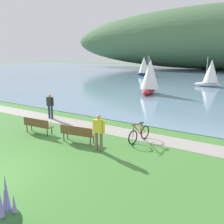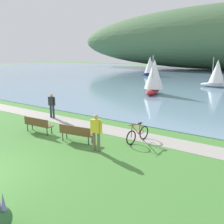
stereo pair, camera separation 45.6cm
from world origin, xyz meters
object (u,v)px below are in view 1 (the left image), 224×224
object	(u,v)px
person_at_shoreline	(50,104)
person_on_the_grass	(99,130)
park_bench_near_camera	(77,133)
bicycle_leaning_near_bench	(139,134)
sailboat_toward_hillside	(150,76)
sailboat_far_off	(144,66)
sailboat_mid_bay	(211,73)
park_bench_further_along	(38,124)

from	to	relation	value
person_at_shoreline	person_on_the_grass	bearing A→B (deg)	-25.45
park_bench_near_camera	person_at_shoreline	size ratio (longest dim) A/B	1.08
bicycle_leaning_near_bench	sailboat_toward_hillside	world-z (taller)	sailboat_toward_hillside
bicycle_leaning_near_bench	sailboat_far_off	xyz separation A→B (m)	(-16.35, 34.96, 1.62)
person_on_the_grass	sailboat_far_off	xyz separation A→B (m)	(-15.36, 37.05, 1.04)
sailboat_mid_bay	park_bench_near_camera	bearing A→B (deg)	-92.30
sailboat_toward_hillside	sailboat_far_off	bearing A→B (deg)	116.91
bicycle_leaning_near_bench	sailboat_toward_hillside	xyz separation A→B (m)	(-5.77, 14.12, 1.56)
park_bench_near_camera	park_bench_further_along	bearing A→B (deg)	-178.60
sailboat_mid_bay	person_at_shoreline	bearing A→B (deg)	-103.78
park_bench_near_camera	sailboat_toward_hillside	world-z (taller)	sailboat_toward_hillside
park_bench_further_along	person_on_the_grass	distance (m)	4.35
bicycle_leaning_near_bench	sailboat_far_off	size ratio (longest dim) A/B	0.42
person_at_shoreline	person_on_the_grass	distance (m)	6.85
person_on_the_grass	park_bench_further_along	bearing A→B (deg)	176.94
person_at_shoreline	person_on_the_grass	xyz separation A→B (m)	(6.18, -2.94, 0.00)
park_bench_near_camera	person_at_shoreline	distance (m)	5.38
bicycle_leaning_near_bench	sailboat_far_off	bearing A→B (deg)	115.06
person_on_the_grass	sailboat_far_off	bearing A→B (deg)	112.52
park_bench_near_camera	person_on_the_grass	world-z (taller)	person_on_the_grass
person_at_shoreline	sailboat_far_off	world-z (taller)	sailboat_far_off
park_bench_near_camera	bicycle_leaning_near_bench	distance (m)	3.07
person_on_the_grass	sailboat_far_off	size ratio (longest dim) A/B	0.41
person_on_the_grass	sailboat_toward_hillside	world-z (taller)	sailboat_toward_hillside
park_bench_near_camera	person_on_the_grass	size ratio (longest dim) A/B	1.08
sailboat_toward_hillside	person_on_the_grass	bearing A→B (deg)	-73.55
park_bench_further_along	sailboat_mid_bay	bearing A→B (deg)	81.58
person_at_shoreline	person_on_the_grass	size ratio (longest dim) A/B	1.00
person_on_the_grass	sailboat_toward_hillside	xyz separation A→B (m)	(-4.79, 16.21, 0.98)
park_bench_near_camera	sailboat_toward_hillside	xyz separation A→B (m)	(-3.27, 15.91, 1.44)
person_on_the_grass	bicycle_leaning_near_bench	bearing A→B (deg)	64.83
park_bench_further_along	sailboat_toward_hillside	world-z (taller)	sailboat_toward_hillside
sailboat_toward_hillside	sailboat_far_off	xyz separation A→B (m)	(-10.58, 20.84, 0.05)
park_bench_further_along	person_at_shoreline	xyz separation A→B (m)	(-1.86, 2.71, 0.46)
person_at_shoreline	sailboat_toward_hillside	world-z (taller)	sailboat_toward_hillside
sailboat_far_off	park_bench_near_camera	bearing A→B (deg)	-69.35
sailboat_mid_bay	person_on_the_grass	bearing A→B (deg)	-88.96
park_bench_further_along	sailboat_mid_bay	xyz separation A→B (m)	(3.84, 25.98, 1.37)
person_at_shoreline	park_bench_near_camera	bearing A→B (deg)	-29.51
park_bench_near_camera	sailboat_mid_bay	distance (m)	25.97
park_bench_further_along	sailboat_mid_bay	world-z (taller)	sailboat_mid_bay
sailboat_mid_bay	sailboat_toward_hillside	size ratio (longest dim) A/B	0.96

